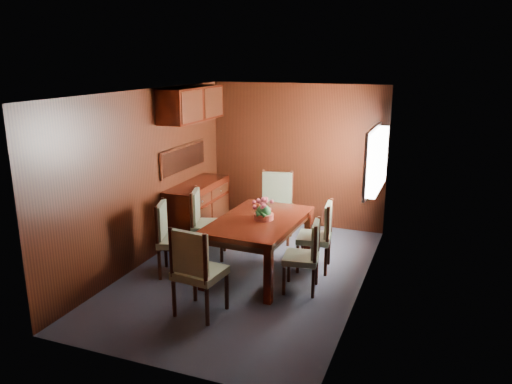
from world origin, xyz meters
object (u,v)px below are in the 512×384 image
at_px(chair_head, 196,267).
at_px(chair_left_near, 170,234).
at_px(dining_table, 259,227).
at_px(sideboard, 198,211).
at_px(flower_centerpiece, 264,210).
at_px(chair_right_near, 307,252).

bearing_deg(chair_head, chair_left_near, 139.45).
xyz_separation_m(dining_table, chair_head, (-0.24, -1.33, -0.07)).
distance_m(chair_left_near, chair_head, 1.23).
distance_m(sideboard, chair_head, 2.53).
bearing_deg(dining_table, chair_left_near, -155.48).
xyz_separation_m(chair_head, flower_centerpiece, (0.30, 1.33, 0.31)).
bearing_deg(sideboard, chair_head, -62.89).
height_order(chair_right_near, flower_centerpiece, flower_centerpiece).
relative_size(sideboard, dining_table, 0.84).
relative_size(sideboard, flower_centerpiece, 5.07).
bearing_deg(chair_right_near, chair_left_near, 86.93).
height_order(sideboard, dining_table, sideboard).
xyz_separation_m(sideboard, chair_left_near, (0.30, -1.35, 0.10)).
relative_size(chair_head, flower_centerpiece, 3.82).
bearing_deg(chair_head, sideboard, 123.18).
distance_m(chair_head, flower_centerpiece, 1.40).
relative_size(chair_right_near, chair_head, 0.86).
distance_m(sideboard, flower_centerpiece, 1.78).
height_order(sideboard, chair_head, chair_head).
bearing_deg(chair_head, dining_table, 85.86).
distance_m(dining_table, flower_centerpiece, 0.25).
height_order(chair_left_near, flower_centerpiece, flower_centerpiece).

